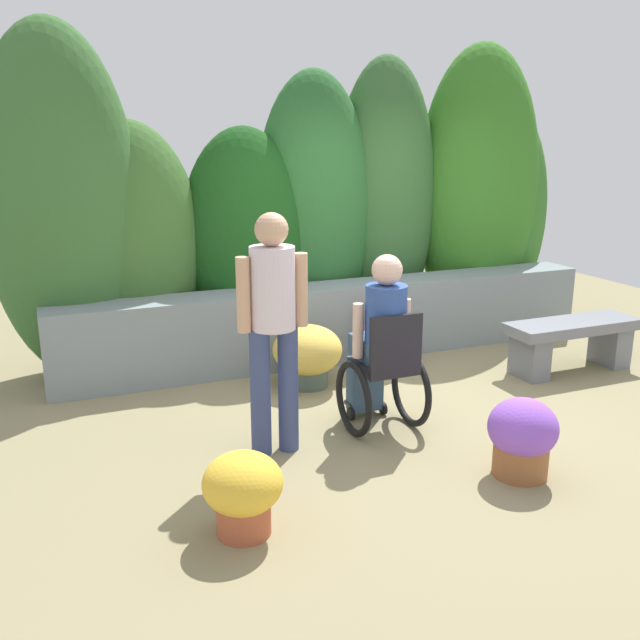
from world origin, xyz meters
name	(u,v)px	position (x,y,z in m)	size (l,w,h in m)	color
ground_plane	(408,407)	(0.00, 0.00, 0.00)	(10.63, 10.63, 0.00)	#8B805B
stone_retaining_wall	(338,321)	(0.00, 1.41, 0.37)	(5.43, 0.46, 0.74)	gray
hedge_backdrop	(319,211)	(0.05, 2.05, 1.39)	(6.08, 1.13, 3.11)	#3B6B31
stone_bench	(572,339)	(1.84, 0.22, 0.31)	(1.31, 0.42, 0.48)	slate
person_in_wheelchair	(381,349)	(-0.40, -0.26, 0.62)	(0.53, 0.66, 1.33)	black
person_standing_companion	(273,319)	(-1.26, -0.34, 0.96)	(0.49, 0.30, 1.66)	#384577
flower_pot_purple_near	(522,436)	(0.10, -1.27, 0.27)	(0.45, 0.45, 0.52)	#935732
flower_pot_terracotta_by_wall	(385,335)	(0.27, 0.94, 0.33)	(0.40, 0.40, 0.61)	gray
flower_pot_red_accent	(243,490)	(-1.75, -1.24, 0.26)	(0.45, 0.45, 0.47)	#B05234
flower_pot_small_foreground	(307,354)	(-0.57, 0.78, 0.30)	(0.61, 0.61, 0.55)	#495B50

